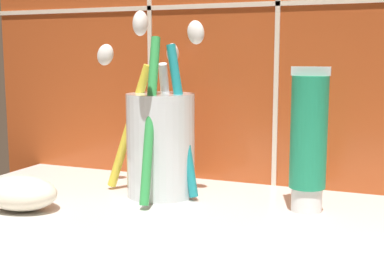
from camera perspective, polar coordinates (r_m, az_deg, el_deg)
sink_counter at (r=42.58cm, az=0.78°, el=-11.92°), size 58.99×38.10×2.00cm
toothbrush_cup at (r=53.18cm, az=-3.41°, el=-0.28°), size 12.68×13.92×18.02cm
toothpaste_tube at (r=48.67cm, az=12.32°, el=-0.44°), size 3.43×3.27×13.02cm
soap_bar at (r=51.49cm, az=-17.89°, el=-5.70°), size 7.38×5.12×3.11cm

